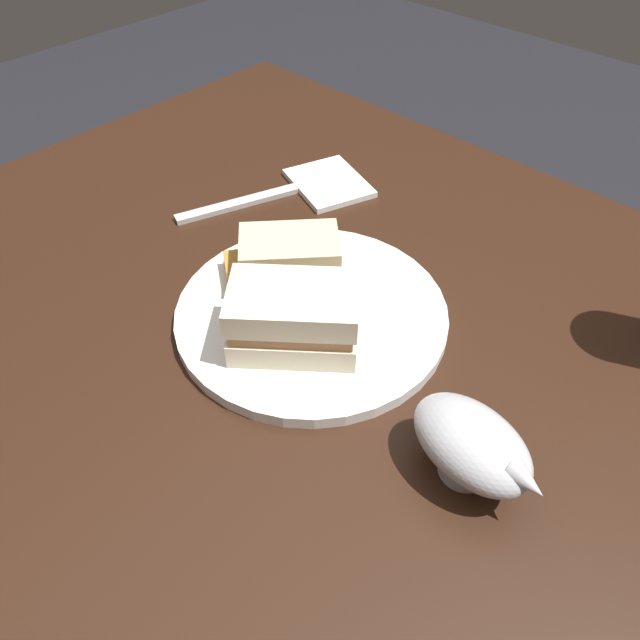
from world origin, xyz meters
name	(u,v)px	position (x,y,z in m)	size (l,w,h in m)	color
ground_plane	(325,637)	(0.00, 0.00, 0.00)	(6.00, 6.00, 0.00)	black
dining_table	(326,542)	(0.00, 0.00, 0.38)	(1.21, 0.95, 0.76)	black
plate	(312,314)	(-0.06, 0.04, 0.77)	(0.29, 0.29, 0.01)	white
sandwich_half_left	(290,261)	(-0.11, 0.05, 0.81)	(0.12, 0.12, 0.06)	beige
sandwich_half_right	(293,318)	(-0.04, -0.01, 0.81)	(0.14, 0.14, 0.07)	beige
potato_wedge_front	(260,344)	(-0.05, -0.04, 0.79)	(0.04, 0.02, 0.02)	gold
potato_wedge_middle	(257,314)	(-0.09, -0.01, 0.79)	(0.04, 0.02, 0.02)	#AD702D
potato_wedge_back	(258,294)	(-0.11, 0.01, 0.79)	(0.04, 0.02, 0.02)	#B77F33
potato_wedge_left_edge	(237,271)	(-0.15, 0.01, 0.79)	(0.05, 0.02, 0.02)	#B77F33
potato_wedge_right_edge	(260,299)	(-0.10, 0.00, 0.79)	(0.05, 0.02, 0.02)	#B77F33
potato_wedge_stray	(283,323)	(-0.06, -0.01, 0.79)	(0.05, 0.02, 0.02)	gold
gravy_boat	(473,445)	(0.17, -0.01, 0.80)	(0.13, 0.09, 0.07)	#B7B7BC
napkin	(329,183)	(-0.22, 0.24, 0.77)	(0.11, 0.09, 0.01)	white
fork	(242,203)	(-0.27, 0.13, 0.77)	(0.18, 0.02, 0.01)	silver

